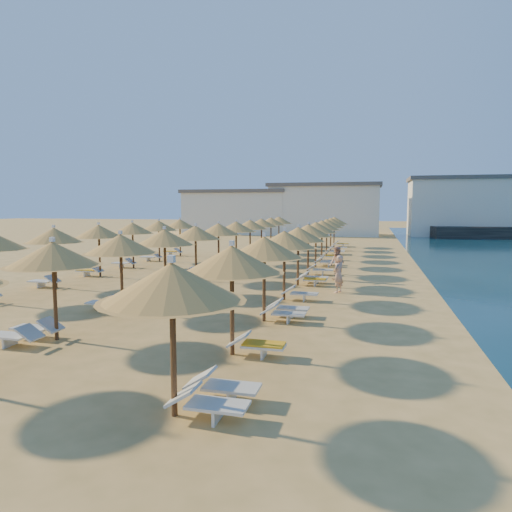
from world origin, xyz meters
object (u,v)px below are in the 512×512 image
(beachgoer_c, at_px, (338,262))
(beachgoer_b, at_px, (337,264))
(parasol_row_east, at_px, (308,231))
(parasol_row_west, at_px, (218,230))
(beachgoer_a, at_px, (338,274))

(beachgoer_c, xyz_separation_m, beachgoer_b, (0.10, -2.44, 0.19))
(parasol_row_east, relative_size, beachgoer_b, 21.60)
(parasol_row_west, bearing_deg, beachgoer_c, 3.28)
(parasol_row_west, xyz_separation_m, beachgoer_a, (7.85, -5.41, -1.72))
(parasol_row_west, relative_size, beachgoer_c, 26.88)
(parasol_row_west, bearing_deg, parasol_row_east, 0.00)
(beachgoer_c, xyz_separation_m, beachgoer_a, (0.43, -5.84, 0.13))
(beachgoer_a, bearing_deg, parasol_row_west, -101.19)
(parasol_row_east, height_order, beachgoer_c, parasol_row_east)
(beachgoer_a, bearing_deg, beachgoer_c, -152.36)
(beachgoer_c, bearing_deg, parasol_row_east, -126.00)
(beachgoer_c, bearing_deg, beachgoer_b, -47.28)
(parasol_row_east, xyz_separation_m, beachgoer_b, (1.85, -2.02, -1.66))
(parasol_row_east, relative_size, parasol_row_west, 1.00)
(parasol_row_east, xyz_separation_m, beachgoer_c, (1.75, 0.43, -1.85))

